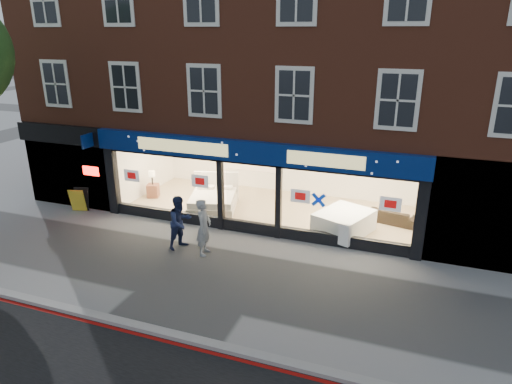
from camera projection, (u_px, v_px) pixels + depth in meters
The scene contains 12 objects.
ground at pixel (212, 274), 13.17m from camera, with size 120.00×120.00×0.00m, color gray.
kerb_line at pixel (153, 338), 10.42m from camera, with size 60.00×0.10×0.01m, color #8C0A07.
kerb_stone at pixel (158, 331), 10.58m from camera, with size 60.00×0.25×0.12m, color gray.
showroom_floor at pixel (269, 209), 17.79m from camera, with size 11.00×4.50×0.10m, color tan.
building at pixel (285, 29), 17.06m from camera, with size 19.00×8.26×10.30m.
display_bed at pixel (213, 200), 17.66m from camera, with size 2.27×2.52×1.20m.
bedside_table at pixel (153, 191), 18.88m from camera, with size 0.45×0.45×0.55m, color brown.
mattress_stack at pixel (344, 222), 15.54m from camera, with size 2.08×2.29×0.74m.
sofa at pixel (392, 216), 16.37m from camera, with size 1.72×0.67×0.50m, color black.
a_board at pixel (80, 200), 17.63m from camera, with size 0.60×0.38×0.92m, color yellow.
pedestrian_grey at pixel (204, 227), 14.09m from camera, with size 0.66×0.43×1.81m, color #94959A.
pedestrian_blue at pixel (180, 222), 14.52m from camera, with size 0.85×0.66×1.75m, color #1A2348.
Camera 1 is at (5.19, -10.45, 6.67)m, focal length 32.00 mm.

